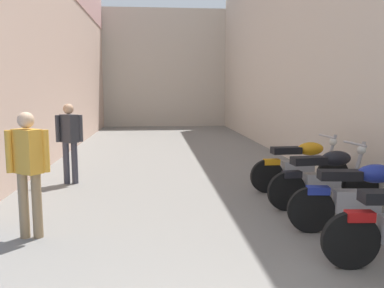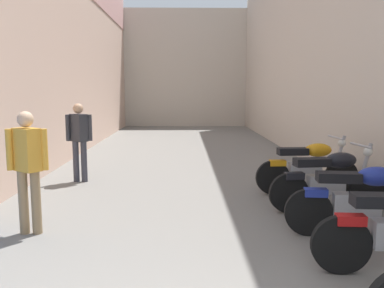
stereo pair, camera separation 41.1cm
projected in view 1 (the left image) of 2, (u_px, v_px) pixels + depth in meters
The scene contains 8 objects.
ground_plane at pixel (178, 172), 9.06m from camera, with size 35.32×35.32×0.00m, color slate.
building_right at pixel (295, 8), 10.79m from camera, with size 0.45×19.32×7.99m.
building_far_end at pixel (164, 69), 21.17m from camera, with size 9.12×2.00×5.84m, color beige.
motorcycle_third at pixel (362, 195), 5.15m from camera, with size 1.85×0.58×1.04m.
motorcycle_fourth at pixel (325, 177), 6.25m from camera, with size 1.85×0.58×1.04m.
motorcycle_fifth at pixel (301, 164), 7.29m from camera, with size 1.85×0.58×1.04m.
pedestrian_mid_alley at pixel (28, 165), 4.93m from camera, with size 0.52×0.36×1.57m.
pedestrian_further_down at pixel (69, 137), 7.85m from camera, with size 0.52×0.38×1.57m.
Camera 1 is at (-0.49, -1.23, 1.83)m, focal length 37.83 mm.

